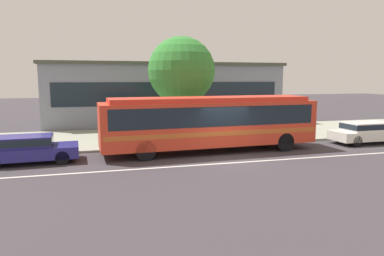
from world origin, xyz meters
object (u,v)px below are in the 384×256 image
at_px(pedestrian_waiting_near_sign, 229,125).
at_px(street_tree_near_stop, 181,71).
at_px(sedan_behind_bus, 28,148).
at_px(pedestrian_standing_by_tree, 135,127).
at_px(sedan_far_ahead, 368,131).
at_px(transit_bus, 210,120).
at_px(pedestrian_walking_along_curb, 115,130).
at_px(bus_stop_sign, 268,116).

relative_size(pedestrian_waiting_near_sign, street_tree_near_stop, 0.26).
distance_m(sedan_behind_bus, pedestrian_standing_by_tree, 5.85).
distance_m(sedan_far_ahead, pedestrian_waiting_near_sign, 8.45).
bearing_deg(street_tree_near_stop, sedan_behind_bus, -151.81).
distance_m(transit_bus, pedestrian_walking_along_curb, 5.34).
height_order(sedan_far_ahead, pedestrian_waiting_near_sign, pedestrian_waiting_near_sign).
distance_m(transit_bus, street_tree_near_stop, 5.09).
distance_m(sedan_far_ahead, bus_stop_sign, 6.12).
distance_m(pedestrian_waiting_near_sign, pedestrian_standing_by_tree, 5.72).
bearing_deg(pedestrian_standing_by_tree, sedan_behind_bus, -154.10).
distance_m(pedestrian_walking_along_curb, street_tree_near_stop, 5.94).
distance_m(bus_stop_sign, street_tree_near_stop, 6.14).
bearing_deg(pedestrian_waiting_near_sign, bus_stop_sign, -8.98).
height_order(pedestrian_walking_along_curb, bus_stop_sign, bus_stop_sign).
relative_size(pedestrian_standing_by_tree, street_tree_near_stop, 0.27).
bearing_deg(street_tree_near_stop, pedestrian_waiting_near_sign, -40.02).
bearing_deg(sedan_far_ahead, pedestrian_standing_by_tree, 170.16).
height_order(pedestrian_walking_along_curb, pedestrian_standing_by_tree, pedestrian_standing_by_tree).
bearing_deg(pedestrian_standing_by_tree, street_tree_near_stop, 31.70).
xyz_separation_m(pedestrian_walking_along_curb, street_tree_near_stop, (4.38, 2.30, 3.30)).
xyz_separation_m(pedestrian_waiting_near_sign, street_tree_near_stop, (-2.49, 2.09, 3.31)).
distance_m(sedan_behind_bus, street_tree_near_stop, 10.31).
relative_size(pedestrian_waiting_near_sign, bus_stop_sign, 0.73).
relative_size(sedan_behind_bus, bus_stop_sign, 1.90).
bearing_deg(pedestrian_walking_along_curb, sedan_behind_bus, -151.31).
bearing_deg(sedan_far_ahead, bus_stop_sign, 161.38).
height_order(pedestrian_waiting_near_sign, pedestrian_walking_along_curb, pedestrian_walking_along_curb).
bearing_deg(pedestrian_waiting_near_sign, sedan_far_ahead, -15.88).
xyz_separation_m(transit_bus, sedan_far_ahead, (10.06, -0.12, -0.99)).
height_order(sedan_far_ahead, street_tree_near_stop, street_tree_near_stop).
distance_m(sedan_behind_bus, bus_stop_sign, 13.54).
xyz_separation_m(transit_bus, pedestrian_walking_along_curb, (-4.93, 1.98, -0.60)).
bearing_deg(transit_bus, street_tree_near_stop, 97.32).
distance_m(pedestrian_standing_by_tree, bus_stop_sign, 8.13).
height_order(sedan_behind_bus, bus_stop_sign, bus_stop_sign).
relative_size(transit_bus, street_tree_near_stop, 1.81).
bearing_deg(pedestrian_standing_by_tree, pedestrian_walking_along_curb, -165.18).
bearing_deg(sedan_far_ahead, street_tree_near_stop, 157.48).
relative_size(sedan_behind_bus, sedan_far_ahead, 0.92).
relative_size(sedan_behind_bus, pedestrian_standing_by_tree, 2.50).
bearing_deg(bus_stop_sign, street_tree_near_stop, 153.14).
height_order(transit_bus, sedan_far_ahead, transit_bus).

